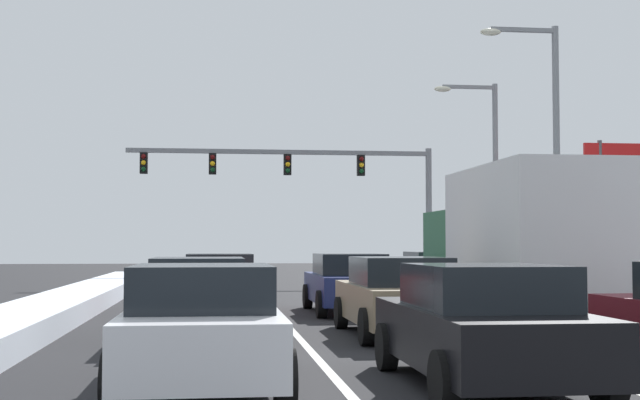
{
  "coord_description": "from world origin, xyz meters",
  "views": [
    {
      "loc": [
        -3.27,
        -4.57,
        1.77
      ],
      "look_at": [
        0.73,
        28.59,
        3.44
      ],
      "focal_mm": 48.95,
      "sensor_mm": 36.0,
      "label": 1
    }
  ],
  "objects_px": {
    "sedan_tan_center_lane_second": "(399,296)",
    "street_lamp_right_near": "(638,116)",
    "box_truck_right_lane_second": "(517,237)",
    "sedan_navy_center_lane_third": "(349,283)",
    "sedan_gray_left_lane_second": "(198,298)",
    "street_lamp_right_mid": "(547,136)",
    "roadside_sign_right": "(627,181)",
    "sedan_red_left_lane_third": "(219,283)",
    "sedan_black_center_lane_nearest": "(483,325)",
    "street_lamp_right_far": "(487,165)",
    "sedan_charcoal_right_lane_third": "(435,276)",
    "traffic_light_gantry": "(316,176)",
    "sedan_white_left_lane_nearest": "(202,326)"
  },
  "relations": [
    {
      "from": "sedan_tan_center_lane_second",
      "to": "street_lamp_right_near",
      "type": "bearing_deg",
      "value": 29.25
    },
    {
      "from": "box_truck_right_lane_second",
      "to": "sedan_tan_center_lane_second",
      "type": "bearing_deg",
      "value": -148.98
    },
    {
      "from": "sedan_navy_center_lane_third",
      "to": "sedan_gray_left_lane_second",
      "type": "distance_m",
      "value": 6.93
    },
    {
      "from": "sedan_gray_left_lane_second",
      "to": "street_lamp_right_mid",
      "type": "height_order",
      "value": "street_lamp_right_mid"
    },
    {
      "from": "box_truck_right_lane_second",
      "to": "roadside_sign_right",
      "type": "xyz_separation_m",
      "value": [
        8.27,
        11.63,
        2.12
      ]
    },
    {
      "from": "sedan_navy_center_lane_third",
      "to": "sedan_gray_left_lane_second",
      "type": "height_order",
      "value": "same"
    },
    {
      "from": "street_lamp_right_near",
      "to": "sedan_tan_center_lane_second",
      "type": "bearing_deg",
      "value": -150.75
    },
    {
      "from": "sedan_red_left_lane_third",
      "to": "street_lamp_right_near",
      "type": "distance_m",
      "value": 11.28
    },
    {
      "from": "sedan_black_center_lane_nearest",
      "to": "street_lamp_right_far",
      "type": "bearing_deg",
      "value": 72.06
    },
    {
      "from": "sedan_black_center_lane_nearest",
      "to": "sedan_red_left_lane_third",
      "type": "relative_size",
      "value": 1.0
    },
    {
      "from": "sedan_charcoal_right_lane_third",
      "to": "street_lamp_right_near",
      "type": "relative_size",
      "value": 0.55
    },
    {
      "from": "sedan_charcoal_right_lane_third",
      "to": "street_lamp_right_mid",
      "type": "distance_m",
      "value": 5.98
    },
    {
      "from": "sedan_tan_center_lane_second",
      "to": "traffic_light_gantry",
      "type": "distance_m",
      "value": 23.47
    },
    {
      "from": "sedan_white_left_lane_nearest",
      "to": "sedan_gray_left_lane_second",
      "type": "bearing_deg",
      "value": 91.64
    },
    {
      "from": "traffic_light_gantry",
      "to": "street_lamp_right_far",
      "type": "distance_m",
      "value": 8.28
    },
    {
      "from": "sedan_tan_center_lane_second",
      "to": "street_lamp_right_mid",
      "type": "relative_size",
      "value": 0.5
    },
    {
      "from": "box_truck_right_lane_second",
      "to": "sedan_red_left_lane_third",
      "type": "bearing_deg",
      "value": 146.69
    },
    {
      "from": "sedan_navy_center_lane_third",
      "to": "sedan_red_left_lane_third",
      "type": "xyz_separation_m",
      "value": [
        -3.29,
        0.37,
        0.0
      ]
    },
    {
      "from": "street_lamp_right_far",
      "to": "sedan_tan_center_lane_second",
      "type": "bearing_deg",
      "value": -112.79
    },
    {
      "from": "sedan_black_center_lane_nearest",
      "to": "sedan_red_left_lane_third",
      "type": "bearing_deg",
      "value": 104.69
    },
    {
      "from": "box_truck_right_lane_second",
      "to": "sedan_black_center_lane_nearest",
      "type": "distance_m",
      "value": 8.56
    },
    {
      "from": "street_lamp_right_near",
      "to": "street_lamp_right_far",
      "type": "distance_m",
      "value": 14.01
    },
    {
      "from": "sedan_charcoal_right_lane_third",
      "to": "street_lamp_right_near",
      "type": "bearing_deg",
      "value": -61.97
    },
    {
      "from": "traffic_light_gantry",
      "to": "sedan_tan_center_lane_second",
      "type": "bearing_deg",
      "value": -92.67
    },
    {
      "from": "street_lamp_right_near",
      "to": "street_lamp_right_mid",
      "type": "xyz_separation_m",
      "value": [
        0.4,
        7.0,
        0.37
      ]
    },
    {
      "from": "box_truck_right_lane_second",
      "to": "sedan_white_left_lane_nearest",
      "type": "relative_size",
      "value": 1.6
    },
    {
      "from": "street_lamp_right_mid",
      "to": "traffic_light_gantry",
      "type": "bearing_deg",
      "value": 116.87
    },
    {
      "from": "sedan_red_left_lane_third",
      "to": "street_lamp_right_far",
      "type": "relative_size",
      "value": 0.54
    },
    {
      "from": "sedan_red_left_lane_third",
      "to": "traffic_light_gantry",
      "type": "xyz_separation_m",
      "value": [
        4.46,
        17.06,
        4.12
      ]
    },
    {
      "from": "sedan_charcoal_right_lane_third",
      "to": "street_lamp_right_far",
      "type": "distance_m",
      "value": 9.49
    },
    {
      "from": "box_truck_right_lane_second",
      "to": "sedan_charcoal_right_lane_third",
      "type": "xyz_separation_m",
      "value": [
        0.37,
        8.58,
        -1.14
      ]
    },
    {
      "from": "traffic_light_gantry",
      "to": "box_truck_right_lane_second",
      "type": "bearing_deg",
      "value": -84.78
    },
    {
      "from": "box_truck_right_lane_second",
      "to": "sedan_tan_center_lane_second",
      "type": "distance_m",
      "value": 3.7
    },
    {
      "from": "box_truck_right_lane_second",
      "to": "sedan_gray_left_lane_second",
      "type": "xyz_separation_m",
      "value": [
        -6.83,
        -2.01,
        -1.14
      ]
    },
    {
      "from": "sedan_charcoal_right_lane_third",
      "to": "sedan_red_left_lane_third",
      "type": "distance_m",
      "value": 8.06
    },
    {
      "from": "box_truck_right_lane_second",
      "to": "sedan_tan_center_lane_second",
      "type": "relative_size",
      "value": 1.6
    },
    {
      "from": "sedan_black_center_lane_nearest",
      "to": "sedan_white_left_lane_nearest",
      "type": "relative_size",
      "value": 1.0
    },
    {
      "from": "street_lamp_right_mid",
      "to": "street_lamp_right_far",
      "type": "height_order",
      "value": "street_lamp_right_mid"
    },
    {
      "from": "sedan_navy_center_lane_third",
      "to": "street_lamp_right_mid",
      "type": "xyz_separation_m",
      "value": [
        7.38,
        5.19,
        4.53
      ]
    },
    {
      "from": "sedan_white_left_lane_nearest",
      "to": "street_lamp_right_far",
      "type": "distance_m",
      "value": 26.42
    },
    {
      "from": "sedan_tan_center_lane_second",
      "to": "street_lamp_right_far",
      "type": "relative_size",
      "value": 0.54
    },
    {
      "from": "sedan_black_center_lane_nearest",
      "to": "traffic_light_gantry",
      "type": "distance_m",
      "value": 29.42
    },
    {
      "from": "sedan_red_left_lane_third",
      "to": "roadside_sign_right",
      "type": "height_order",
      "value": "roadside_sign_right"
    },
    {
      "from": "box_truck_right_lane_second",
      "to": "street_lamp_right_near",
      "type": "relative_size",
      "value": 0.87
    },
    {
      "from": "traffic_light_gantry",
      "to": "street_lamp_right_mid",
      "type": "height_order",
      "value": "street_lamp_right_mid"
    },
    {
      "from": "sedan_charcoal_right_lane_third",
      "to": "street_lamp_right_near",
      "type": "height_order",
      "value": "street_lamp_right_near"
    },
    {
      "from": "traffic_light_gantry",
      "to": "street_lamp_right_near",
      "type": "xyz_separation_m",
      "value": [
        5.8,
        -19.23,
        0.04
      ]
    },
    {
      "from": "street_lamp_right_far",
      "to": "sedan_white_left_lane_nearest",
      "type": "bearing_deg",
      "value": -115.32
    },
    {
      "from": "street_lamp_right_near",
      "to": "street_lamp_right_mid",
      "type": "distance_m",
      "value": 7.02
    },
    {
      "from": "sedan_white_left_lane_nearest",
      "to": "street_lamp_right_mid",
      "type": "xyz_separation_m",
      "value": [
        10.93,
        16.58,
        4.53
      ]
    }
  ]
}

